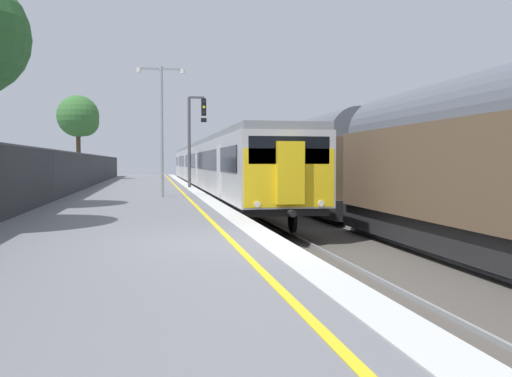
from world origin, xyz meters
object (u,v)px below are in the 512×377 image
Objects in this scene: freight_train_adjacent_track at (280,162)px; background_tree_left at (80,118)px; signal_gantry at (194,131)px; commuter_train_at_platform at (211,165)px; platform_lamp_mid at (162,120)px.

background_tree_left reaches higher than freight_train_adjacent_track.
background_tree_left is at bearing 116.40° from signal_gantry.
commuter_train_at_platform is at bearing -51.53° from background_tree_left.
platform_lamp_mid reaches higher than freight_train_adjacent_track.
platform_lamp_mid reaches higher than signal_gantry.
signal_gantry is 0.74× the size of background_tree_left.
platform_lamp_mid is (-1.99, -8.57, -0.05)m from signal_gantry.
commuter_train_at_platform is 5.18m from signal_gantry.
commuter_train_at_platform is 8.10× the size of signal_gantry.
platform_lamp_mid is at bearing -75.82° from background_tree_left.
commuter_train_at_platform is 5.10m from freight_train_adjacent_track.
signal_gantry reaches higher than freight_train_adjacent_track.
background_tree_left is (-13.96, 15.67, 3.76)m from freight_train_adjacent_track.
background_tree_left reaches higher than platform_lamp_mid.
freight_train_adjacent_track is at bearing -38.19° from commuter_train_at_platform.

